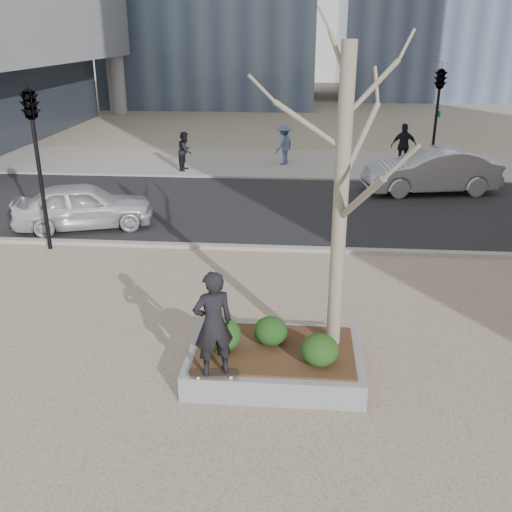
# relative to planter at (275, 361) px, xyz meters

# --- Properties ---
(ground) EXTENTS (120.00, 120.00, 0.00)m
(ground) POSITION_rel_planter_xyz_m (-1.00, 0.00, -0.23)
(ground) COLOR tan
(ground) RESTS_ON ground
(street) EXTENTS (60.00, 8.00, 0.02)m
(street) POSITION_rel_planter_xyz_m (-1.00, 10.00, -0.21)
(street) COLOR black
(street) RESTS_ON ground
(far_sidewalk) EXTENTS (60.00, 6.00, 0.02)m
(far_sidewalk) POSITION_rel_planter_xyz_m (-1.00, 17.00, -0.21)
(far_sidewalk) COLOR gray
(far_sidewalk) RESTS_ON ground
(planter) EXTENTS (3.00, 2.00, 0.45)m
(planter) POSITION_rel_planter_xyz_m (0.00, 0.00, 0.00)
(planter) COLOR gray
(planter) RESTS_ON ground
(planter_mulch) EXTENTS (2.70, 1.70, 0.04)m
(planter_mulch) POSITION_rel_planter_xyz_m (0.00, 0.00, 0.25)
(planter_mulch) COLOR #382314
(planter_mulch) RESTS_ON planter
(sycamore_tree) EXTENTS (2.80, 2.80, 6.60)m
(sycamore_tree) POSITION_rel_planter_xyz_m (1.00, 0.30, 3.56)
(sycamore_tree) COLOR gray
(sycamore_tree) RESTS_ON planter_mulch
(shrub_left) EXTENTS (0.70, 0.70, 0.60)m
(shrub_left) POSITION_rel_planter_xyz_m (-0.93, -0.13, 0.56)
(shrub_left) COLOR #183A12
(shrub_left) RESTS_ON planter_mulch
(shrub_middle) EXTENTS (0.59, 0.59, 0.50)m
(shrub_middle) POSITION_rel_planter_xyz_m (-0.09, 0.15, 0.52)
(shrub_middle) COLOR #153310
(shrub_middle) RESTS_ON planter_mulch
(shrub_right) EXTENTS (0.62, 0.62, 0.53)m
(shrub_right) POSITION_rel_planter_xyz_m (0.75, -0.43, 0.53)
(shrub_right) COLOR #143310
(shrub_right) RESTS_ON planter_mulch
(skateboard) EXTENTS (0.80, 0.29, 0.08)m
(skateboard) POSITION_rel_planter_xyz_m (-0.92, -0.88, 0.26)
(skateboard) COLOR black
(skateboard) RESTS_ON planter
(skateboarder) EXTENTS (0.76, 0.66, 1.75)m
(skateboarder) POSITION_rel_planter_xyz_m (-0.92, -0.88, 1.18)
(skateboarder) COLOR black
(skateboarder) RESTS_ON skateboard
(police_car) EXTENTS (4.36, 2.79, 1.38)m
(police_car) POSITION_rel_planter_xyz_m (-6.15, 7.38, 0.49)
(police_car) COLOR silver
(police_car) RESTS_ON street
(car_silver) EXTENTS (5.03, 2.47, 1.59)m
(car_silver) POSITION_rel_planter_xyz_m (5.05, 12.41, 0.59)
(car_silver) COLOR #A1A3A9
(car_silver) RESTS_ON street
(pedestrian_a) EXTENTS (0.72, 0.87, 1.63)m
(pedestrian_a) POSITION_rel_planter_xyz_m (-4.63, 15.20, 0.61)
(pedestrian_a) COLOR black
(pedestrian_a) RESTS_ON far_sidewalk
(pedestrian_b) EXTENTS (1.12, 1.31, 1.75)m
(pedestrian_b) POSITION_rel_planter_xyz_m (-0.50, 16.71, 0.68)
(pedestrian_b) COLOR #475C81
(pedestrian_b) RESTS_ON far_sidewalk
(pedestrian_c) EXTENTS (1.14, 0.55, 1.89)m
(pedestrian_c) POSITION_rel_planter_xyz_m (4.68, 16.46, 0.75)
(pedestrian_c) COLOR black
(pedestrian_c) RESTS_ON far_sidewalk
(traffic_light_near) EXTENTS (0.60, 2.48, 4.50)m
(traffic_light_near) POSITION_rel_planter_xyz_m (-6.50, 5.60, 2.02)
(traffic_light_near) COLOR black
(traffic_light_near) RESTS_ON ground
(traffic_light_far) EXTENTS (0.60, 2.48, 4.50)m
(traffic_light_far) POSITION_rel_planter_xyz_m (5.50, 14.60, 2.02)
(traffic_light_far) COLOR black
(traffic_light_far) RESTS_ON ground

